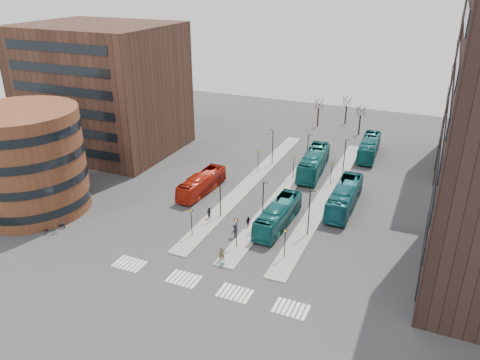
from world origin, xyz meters
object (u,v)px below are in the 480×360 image
at_px(traveller, 222,254).
at_px(bicycle_far, 59,225).
at_px(teal_bus_b, 314,162).
at_px(teal_bus_a, 278,215).
at_px(bicycle_near, 49,231).
at_px(teal_bus_d, 369,147).
at_px(commuter_b, 248,222).
at_px(commuter_a, 209,213).
at_px(red_bus, 202,183).
at_px(bicycle_mid, 59,225).
at_px(commuter_c, 235,231).
at_px(suitcase, 222,264).
at_px(teal_bus_c, 344,197).

xyz_separation_m(traveller, bicycle_far, (-22.29, -1.56, -0.48)).
height_order(teal_bus_b, traveller, teal_bus_b).
relative_size(teal_bus_a, bicycle_near, 6.34).
bearing_deg(teal_bus_d, teal_bus_a, -104.74).
bearing_deg(commuter_b, commuter_a, 114.74).
relative_size(teal_bus_d, bicycle_far, 6.83).
bearing_deg(teal_bus_d, commuter_b, -109.76).
xyz_separation_m(red_bus, bicycle_near, (-11.79, -18.34, -1.00)).
height_order(bicycle_near, bicycle_far, bicycle_near).
bearing_deg(bicycle_mid, bicycle_far, -14.67).
relative_size(teal_bus_a, teal_bus_b, 0.87).
bearing_deg(traveller, red_bus, 93.40).
bearing_deg(bicycle_mid, red_bus, -50.02).
height_order(red_bus, teal_bus_b, teal_bus_b).
relative_size(commuter_c, bicycle_near, 0.97).
distance_m(commuter_b, bicycle_mid, 24.16).
height_order(teal_bus_a, teal_bus_b, teal_bus_b).
xyz_separation_m(commuter_b, bicycle_mid, (-22.05, -9.87, -0.32)).
relative_size(suitcase, red_bus, 0.05).
xyz_separation_m(teal_bus_b, bicycle_near, (-24.88, -32.24, -1.34)).
xyz_separation_m(teal_bus_b, commuter_b, (-2.83, -20.64, -1.03)).
distance_m(teal_bus_a, commuter_b, 3.93).
bearing_deg(bicycle_far, teal_bus_b, -44.99).
bearing_deg(suitcase, teal_bus_b, 92.93).
height_order(teal_bus_a, bicycle_far, teal_bus_a).
distance_m(teal_bus_c, commuter_a, 18.69).
relative_size(teal_bus_b, commuter_b, 8.35).
height_order(commuter_c, bicycle_far, commuter_c).
bearing_deg(red_bus, teal_bus_b, 50.15).
bearing_deg(teal_bus_a, bicycle_near, -150.20).
relative_size(teal_bus_b, traveller, 6.87).
distance_m(suitcase, teal_bus_b, 29.93).
height_order(traveller, commuter_a, traveller).
relative_size(teal_bus_a, traveller, 5.95).
bearing_deg(teal_bus_d, suitcase, -105.16).
bearing_deg(bicycle_near, bicycle_far, -24.46).
bearing_deg(red_bus, teal_bus_c, 13.05).
xyz_separation_m(teal_bus_b, commuter_a, (-8.41, -20.63, -0.99)).
height_order(commuter_c, bicycle_mid, commuter_c).
xyz_separation_m(teal_bus_b, traveller, (-2.59, -28.93, -0.86)).
xyz_separation_m(teal_bus_b, teal_bus_d, (6.95, 11.15, -0.15)).
relative_size(suitcase, teal_bus_b, 0.04).
bearing_deg(suitcase, commuter_b, 101.37).
height_order(traveller, bicycle_mid, traveller).
bearing_deg(commuter_b, traveller, -153.48).
bearing_deg(suitcase, bicycle_mid, -171.22).
bearing_deg(commuter_a, teal_bus_b, -98.55).
height_order(teal_bus_c, commuter_a, teal_bus_c).
distance_m(suitcase, commuter_a, 11.14).
relative_size(traveller, commuter_b, 1.22).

